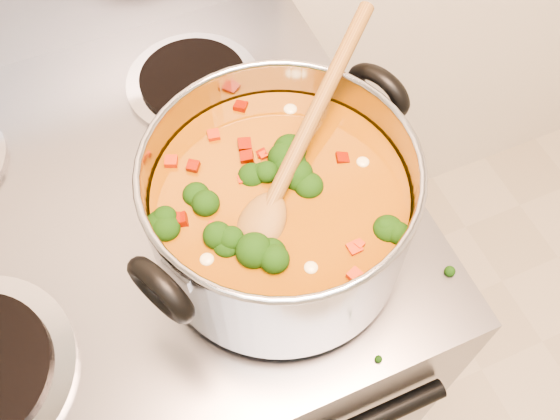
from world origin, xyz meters
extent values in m
cube|color=gray|center=(0.04, 1.16, 0.46)|extent=(0.74, 0.65, 0.92)
cube|color=gray|center=(0.04, 1.46, 1.00)|extent=(0.74, 0.03, 0.16)
cylinder|color=#A5A5AD|center=(0.22, 1.01, 0.92)|extent=(0.22, 0.22, 0.01)
cylinder|color=black|center=(0.22, 1.01, 0.93)|extent=(0.18, 0.18, 0.01)
cylinder|color=#A5A5AD|center=(0.22, 1.31, 0.92)|extent=(0.19, 0.19, 0.01)
cylinder|color=black|center=(0.22, 1.31, 0.93)|extent=(0.15, 0.15, 0.01)
cylinder|color=#A1A1A9|center=(0.23, 1.02, 1.01)|extent=(0.28, 0.28, 0.15)
torus|color=#A1A1A9|center=(0.23, 1.02, 1.09)|extent=(0.28, 0.28, 0.01)
cylinder|color=#7A4F0B|center=(0.23, 1.02, 0.99)|extent=(0.26, 0.26, 0.11)
torus|color=black|center=(0.08, 0.96, 1.07)|extent=(0.05, 0.08, 0.08)
torus|color=black|center=(0.37, 1.09, 1.07)|extent=(0.05, 0.08, 0.08)
ellipsoid|color=black|center=(0.17, 0.94, 1.05)|extent=(0.04, 0.04, 0.03)
ellipsoid|color=black|center=(0.21, 1.02, 1.05)|extent=(0.04, 0.04, 0.03)
ellipsoid|color=black|center=(0.15, 0.97, 1.05)|extent=(0.04, 0.04, 0.03)
ellipsoid|color=black|center=(0.28, 0.98, 1.05)|extent=(0.04, 0.04, 0.03)
ellipsoid|color=black|center=(0.23, 1.01, 1.05)|extent=(0.04, 0.04, 0.03)
ellipsoid|color=black|center=(0.28, 1.12, 1.05)|extent=(0.04, 0.04, 0.03)
ellipsoid|color=black|center=(0.25, 1.10, 1.05)|extent=(0.04, 0.04, 0.03)
ellipsoid|color=black|center=(0.26, 0.94, 1.05)|extent=(0.04, 0.04, 0.03)
ellipsoid|color=maroon|center=(0.17, 0.98, 1.05)|extent=(0.01, 0.01, 0.01)
ellipsoid|color=maroon|center=(0.28, 1.04, 1.05)|extent=(0.01, 0.01, 0.01)
ellipsoid|color=maroon|center=(0.21, 1.13, 1.05)|extent=(0.01, 0.01, 0.01)
ellipsoid|color=maroon|center=(0.22, 0.93, 1.05)|extent=(0.01, 0.01, 0.01)
ellipsoid|color=maroon|center=(0.26, 1.06, 1.05)|extent=(0.01, 0.01, 0.01)
ellipsoid|color=maroon|center=(0.14, 1.02, 1.05)|extent=(0.01, 0.01, 0.01)
ellipsoid|color=maroon|center=(0.24, 1.12, 1.05)|extent=(0.01, 0.01, 0.01)
ellipsoid|color=maroon|center=(0.18, 1.02, 1.05)|extent=(0.01, 0.01, 0.01)
ellipsoid|color=maroon|center=(0.31, 1.00, 1.05)|extent=(0.01, 0.01, 0.01)
ellipsoid|color=maroon|center=(0.30, 0.93, 1.05)|extent=(0.01, 0.01, 0.01)
ellipsoid|color=maroon|center=(0.26, 1.05, 1.05)|extent=(0.01, 0.01, 0.01)
ellipsoid|color=#AA2509|center=(0.24, 0.98, 1.05)|extent=(0.01, 0.01, 0.01)
ellipsoid|color=#AA2509|center=(0.31, 1.06, 1.05)|extent=(0.01, 0.01, 0.01)
ellipsoid|color=#AA2509|center=(0.13, 1.04, 1.05)|extent=(0.01, 0.01, 0.01)
ellipsoid|color=#AA2509|center=(0.33, 1.01, 1.05)|extent=(0.01, 0.01, 0.01)
ellipsoid|color=#AA2509|center=(0.15, 1.09, 1.05)|extent=(0.01, 0.01, 0.01)
ellipsoid|color=#AA2509|center=(0.33, 1.05, 1.05)|extent=(0.01, 0.01, 0.01)
ellipsoid|color=#AA2509|center=(0.13, 0.99, 1.05)|extent=(0.01, 0.01, 0.01)
ellipsoid|color=#AA2509|center=(0.20, 1.03, 1.05)|extent=(0.01, 0.01, 0.01)
ellipsoid|color=beige|center=(0.29, 1.06, 1.05)|extent=(0.02, 0.02, 0.01)
ellipsoid|color=beige|center=(0.21, 1.04, 1.05)|extent=(0.02, 0.02, 0.01)
ellipsoid|color=beige|center=(0.19, 1.12, 1.05)|extent=(0.02, 0.02, 0.01)
ellipsoid|color=beige|center=(0.24, 1.02, 1.05)|extent=(0.02, 0.02, 0.01)
ellipsoid|color=beige|center=(0.24, 0.94, 1.05)|extent=(0.02, 0.02, 0.01)
ellipsoid|color=brown|center=(0.19, 0.99, 1.05)|extent=(0.09, 0.09, 0.04)
cylinder|color=brown|center=(0.29, 1.08, 1.08)|extent=(0.21, 0.18, 0.09)
ellipsoid|color=black|center=(0.39, 1.00, 0.92)|extent=(0.01, 0.01, 0.01)
ellipsoid|color=black|center=(0.31, 1.22, 0.92)|extent=(0.01, 0.01, 0.01)
ellipsoid|color=black|center=(0.07, 1.10, 0.92)|extent=(0.01, 0.01, 0.01)
camera|label=1|loc=(0.09, 0.71, 1.57)|focal=40.00mm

